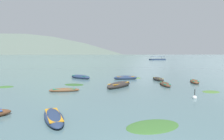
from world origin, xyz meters
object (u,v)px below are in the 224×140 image
at_px(rowboat_3, 119,85).
at_px(rowboat_5, 80,77).
at_px(rowboat_0, 194,82).
at_px(rowboat_4, 165,84).
at_px(rowboat_9, 125,78).
at_px(rowboat_2, 64,90).
at_px(ferry_0, 157,59).
at_px(mooring_buoy, 195,97).
at_px(rowboat_6, 54,117).
at_px(rowboat_8, 158,79).

bearing_deg(rowboat_3, rowboat_5, 117.91).
height_order(rowboat_0, rowboat_3, rowboat_3).
xyz_separation_m(rowboat_0, rowboat_4, (-4.89, -1.80, -0.01)).
xyz_separation_m(rowboat_4, rowboat_9, (-3.81, 6.77, 0.06)).
relative_size(rowboat_2, ferry_0, 0.29).
height_order(rowboat_3, mooring_buoy, mooring_buoy).
bearing_deg(ferry_0, rowboat_9, -111.79).
distance_m(rowboat_5, rowboat_6, 20.86).
xyz_separation_m(rowboat_2, rowboat_9, (8.30, 9.46, 0.08)).
xyz_separation_m(rowboat_9, ferry_0, (38.88, 97.27, 0.22)).
bearing_deg(rowboat_4, rowboat_3, -175.12).
bearing_deg(rowboat_3, rowboat_2, -160.59).
height_order(rowboat_9, ferry_0, ferry_0).
bearing_deg(mooring_buoy, rowboat_0, 61.50).
bearing_deg(ferry_0, rowboat_6, -111.93).
xyz_separation_m(rowboat_6, mooring_buoy, (11.49, 4.53, -0.06)).
xyz_separation_m(rowboat_5, ferry_0, (45.94, 95.23, 0.22)).
relative_size(rowboat_8, rowboat_9, 0.87).
distance_m(rowboat_2, rowboat_8, 14.94).
height_order(rowboat_2, rowboat_6, rowboat_6).
bearing_deg(rowboat_0, rowboat_8, 143.40).
distance_m(rowboat_4, mooring_buoy, 7.51).
relative_size(rowboat_2, mooring_buoy, 3.33).
bearing_deg(rowboat_8, rowboat_0, -36.60).
bearing_deg(rowboat_8, rowboat_4, -99.32).
distance_m(rowboat_8, ferry_0, 104.95).
bearing_deg(rowboat_3, rowboat_4, 4.88).
xyz_separation_m(rowboat_3, rowboat_9, (2.13, 7.28, -0.02)).
distance_m(rowboat_8, mooring_buoy, 12.39).
bearing_deg(rowboat_5, rowboat_9, -16.06).
bearing_deg(rowboat_8, rowboat_3, -141.54).
distance_m(rowboat_0, rowboat_3, 11.08).
bearing_deg(rowboat_5, rowboat_8, -18.75).
xyz_separation_m(rowboat_5, mooring_buoy, (10.71, -16.32, -0.13)).
bearing_deg(rowboat_2, rowboat_6, -87.22).
bearing_deg(rowboat_4, mooring_buoy, -91.26).
bearing_deg(rowboat_9, rowboat_2, -131.26).
height_order(rowboat_0, rowboat_9, rowboat_9).
relative_size(rowboat_2, rowboat_3, 0.74).
bearing_deg(ferry_0, rowboat_2, -113.85).
xyz_separation_m(rowboat_4, ferry_0, (35.07, 104.04, 0.29)).
relative_size(rowboat_0, rowboat_9, 0.92).
relative_size(rowboat_2, rowboat_6, 0.76).
relative_size(rowboat_4, rowboat_6, 0.87).
height_order(rowboat_4, rowboat_5, rowboat_5).
relative_size(rowboat_4, rowboat_9, 1.00).
xyz_separation_m(rowboat_0, mooring_buoy, (-5.06, -9.31, -0.07)).
bearing_deg(rowboat_8, ferry_0, 70.94).
bearing_deg(ferry_0, rowboat_8, -109.06).
relative_size(rowboat_2, rowboat_9, 0.87).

